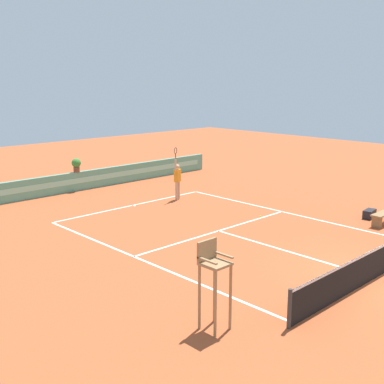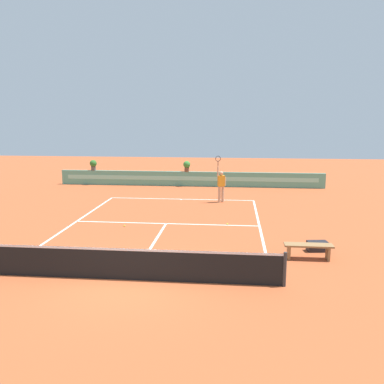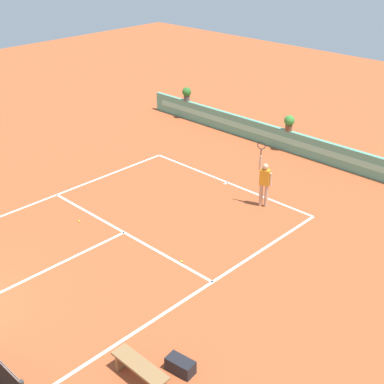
{
  "view_description": "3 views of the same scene",
  "coord_description": "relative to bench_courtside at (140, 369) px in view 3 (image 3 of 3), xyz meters",
  "views": [
    {
      "loc": [
        -13.43,
        -6.09,
        5.76
      ],
      "look_at": [
        0.91,
        8.84,
        1.0
      ],
      "focal_mm": 46.17,
      "sensor_mm": 36.0,
      "label": 1
    },
    {
      "loc": [
        2.93,
        -11.05,
        4.71
      ],
      "look_at": [
        0.91,
        8.84,
        1.0
      ],
      "focal_mm": 38.36,
      "sensor_mm": 36.0,
      "label": 2
    },
    {
      "loc": [
        12.8,
        -3.52,
        9.73
      ],
      "look_at": [
        0.91,
        8.84,
        1.0
      ],
      "focal_mm": 50.63,
      "sensor_mm": 36.0,
      "label": 3
    }
  ],
  "objects": [
    {
      "name": "back_wall_barrier",
      "position": [
        -5.47,
        14.03,
        0.12
      ],
      "size": [
        18.0,
        0.21,
        1.0
      ],
      "color": "#599E84",
      "rests_on": "ground"
    },
    {
      "name": "tennis_player",
      "position": [
        -3.2,
        8.92,
        0.67
      ],
      "size": [
        0.58,
        0.34,
        2.58
      ],
      "color": "tan",
      "rests_on": "ground"
    },
    {
      "name": "potted_plant_far_left",
      "position": [
        -12.21,
        14.03,
        1.04
      ],
      "size": [
        0.48,
        0.48,
        0.72
      ],
      "color": "#514C47",
      "rests_on": "back_wall_barrier"
    },
    {
      "name": "tennis_ball_mid_court",
      "position": [
        -2.76,
        4.14,
        -0.34
      ],
      "size": [
        0.07,
        0.07,
        0.07
      ],
      "primitive_type": "sphere",
      "color": "#CCE033",
      "rests_on": "ground"
    },
    {
      "name": "potted_plant_centre",
      "position": [
        -5.68,
        14.03,
        1.04
      ],
      "size": [
        0.48,
        0.48,
        0.72
      ],
      "color": "brown",
      "rests_on": "back_wall_barrier"
    },
    {
      "name": "tennis_ball_near_baseline",
      "position": [
        -7.2,
        3.39,
        -0.34
      ],
      "size": [
        0.07,
        0.07,
        0.07
      ],
      "primitive_type": "sphere",
      "color": "#CCE033",
      "rests_on": "ground"
    },
    {
      "name": "court_lines",
      "position": [
        -5.47,
        4.36,
        -0.37
      ],
      "size": [
        8.32,
        11.94,
        0.01
      ],
      "color": "white",
      "rests_on": "ground"
    },
    {
      "name": "ground_plane",
      "position": [
        -5.47,
        3.64,
        -0.38
      ],
      "size": [
        60.0,
        60.0,
        0.0
      ],
      "primitive_type": "plane",
      "color": "#A84C28"
    },
    {
      "name": "gear_bag",
      "position": [
        0.46,
        0.86,
        -0.2
      ],
      "size": [
        0.74,
        0.45,
        0.36
      ],
      "primitive_type": "cube",
      "rotation": [
        0.0,
        0.0,
        0.14
      ],
      "color": "black",
      "rests_on": "ground"
    },
    {
      "name": "bench_courtside",
      "position": [
        0.0,
        0.0,
        0.0
      ],
      "size": [
        1.6,
        0.44,
        0.51
      ],
      "color": "olive",
      "rests_on": "ground"
    }
  ]
}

